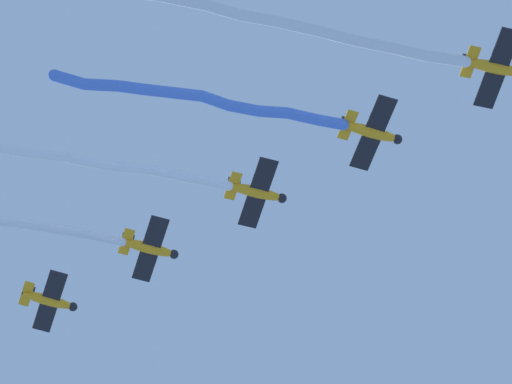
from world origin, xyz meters
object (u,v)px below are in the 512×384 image
(airplane_slot, at_px, (150,248))
(airplane_trail, at_px, (50,300))
(airplane_lead, at_px, (496,68))
(airplane_left_wing, at_px, (372,132))
(airplane_right_wing, at_px, (257,192))

(airplane_slot, xyz_separation_m, airplane_trail, (-2.84, -10.64, 0.25))
(airplane_lead, distance_m, airplane_left_wing, 11.02)
(airplane_lead, relative_size, airplane_trail, 1.04)
(airplane_left_wing, bearing_deg, airplane_right_wing, 130.04)
(airplane_left_wing, bearing_deg, airplane_trail, 130.03)
(airplane_lead, distance_m, airplane_trail, 44.05)
(airplane_left_wing, bearing_deg, airplane_lead, -50.00)
(airplane_left_wing, xyz_separation_m, airplane_trail, (-8.50, -31.91, 0.75))
(airplane_right_wing, bearing_deg, airplane_trail, 131.59)
(airplane_trail, bearing_deg, airplane_lead, -51.67)
(airplane_right_wing, xyz_separation_m, airplane_slot, (-2.83, -10.64, 0.25))
(airplane_lead, relative_size, airplane_right_wing, 1.02)
(airplane_lead, relative_size, airplane_left_wing, 1.03)
(airplane_lead, xyz_separation_m, airplane_right_wing, (-5.67, -21.28, 0.50))
(airplane_left_wing, bearing_deg, airplane_slot, 130.03)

